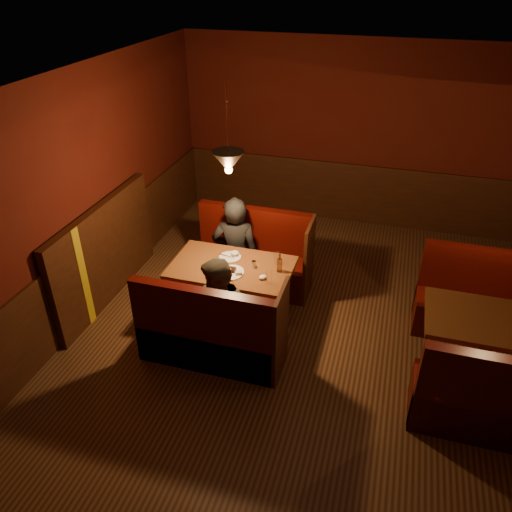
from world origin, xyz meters
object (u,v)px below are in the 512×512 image
(main_bench_far, at_px, (254,262))
(second_bench_near, at_px, (495,408))
(second_table, at_px, (489,335))
(diner_a, at_px, (235,233))
(main_bench_near, at_px, (211,338))
(second_bench_far, at_px, (481,307))
(main_table, at_px, (233,278))
(diner_b, at_px, (219,295))

(main_bench_far, distance_m, second_bench_near, 3.37)
(main_bench_far, relative_size, second_table, 1.19)
(main_bench_far, height_order, diner_a, diner_a)
(main_bench_far, xyz_separation_m, main_bench_near, (0.00, -1.62, 0.00))
(main_bench_near, xyz_separation_m, second_bench_far, (2.85, 1.41, -0.01))
(main_table, bearing_deg, main_bench_far, 88.90)
(second_table, xyz_separation_m, diner_b, (-2.81, -0.38, 0.20))
(second_bench_far, distance_m, second_bench_near, 1.58)
(second_bench_far, bearing_deg, second_bench_near, -90.00)
(diner_b, bearing_deg, main_table, 117.44)
(main_bench_near, relative_size, diner_a, 0.93)
(main_bench_near, bearing_deg, main_table, 91.11)
(second_table, height_order, second_bench_near, second_bench_near)
(main_bench_near, distance_m, second_bench_near, 2.86)
(main_table, xyz_separation_m, main_bench_far, (0.02, 0.81, -0.25))
(main_table, bearing_deg, diner_b, -86.59)
(main_table, bearing_deg, second_bench_far, 11.90)
(main_bench_near, relative_size, second_bench_near, 1.07)
(second_table, bearing_deg, diner_b, -172.24)
(second_table, distance_m, second_bench_far, 0.82)
(main_table, height_order, main_bench_far, main_bench_far)
(second_bench_near, bearing_deg, second_bench_far, 90.00)
(main_bench_near, xyz_separation_m, second_table, (2.82, 0.62, 0.21))
(second_bench_far, relative_size, second_bench_near, 1.00)
(diner_a, bearing_deg, main_bench_far, -149.71)
(diner_a, bearing_deg, main_bench_near, 87.38)
(main_bench_far, xyz_separation_m, second_bench_near, (2.85, -1.78, -0.01))
(diner_a, bearing_deg, main_table, 95.69)
(second_bench_near, bearing_deg, main_bench_far, 147.99)
(main_bench_far, xyz_separation_m, diner_b, (0.02, -1.38, 0.41))
(main_table, height_order, diner_b, diner_b)
(main_bench_near, height_order, second_table, main_bench_near)
(main_table, distance_m, second_bench_near, 3.04)
(second_bench_far, bearing_deg, main_bench_near, -153.66)
(main_table, bearing_deg, diner_a, 106.22)
(second_table, xyz_separation_m, second_bench_near, (0.03, -0.79, -0.22))
(second_table, height_order, diner_b, diner_b)
(main_table, bearing_deg, second_bench_near, -18.76)
(second_bench_far, bearing_deg, main_bench_far, 175.89)
(main_bench_near, relative_size, second_bench_far, 1.07)
(second_bench_near, relative_size, diner_a, 0.87)
(main_bench_near, xyz_separation_m, second_bench_near, (2.85, -0.17, -0.01))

